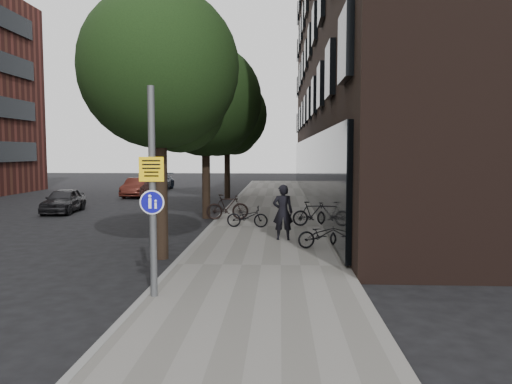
# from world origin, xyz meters

# --- Properties ---
(ground) EXTENTS (120.00, 120.00, 0.00)m
(ground) POSITION_xyz_m (0.00, 0.00, 0.00)
(ground) COLOR black
(ground) RESTS_ON ground
(sidewalk) EXTENTS (4.50, 60.00, 0.12)m
(sidewalk) POSITION_xyz_m (0.25, 10.00, 0.06)
(sidewalk) COLOR slate
(sidewalk) RESTS_ON ground
(curb_edge) EXTENTS (0.15, 60.00, 0.13)m
(curb_edge) POSITION_xyz_m (-2.00, 10.00, 0.07)
(curb_edge) COLOR slate
(curb_edge) RESTS_ON ground
(building_right_dark_brick) EXTENTS (12.00, 40.00, 18.00)m
(building_right_dark_brick) POSITION_xyz_m (8.50, 22.00, 9.00)
(building_right_dark_brick) COLOR black
(building_right_dark_brick) RESTS_ON ground
(street_tree_near) EXTENTS (4.40, 4.40, 7.50)m
(street_tree_near) POSITION_xyz_m (-2.53, 4.64, 5.11)
(street_tree_near) COLOR black
(street_tree_near) RESTS_ON ground
(street_tree_mid) EXTENTS (5.00, 5.00, 7.80)m
(street_tree_mid) POSITION_xyz_m (-2.53, 13.14, 5.11)
(street_tree_mid) COLOR black
(street_tree_mid) RESTS_ON ground
(street_tree_far) EXTENTS (5.00, 5.00, 7.80)m
(street_tree_far) POSITION_xyz_m (-2.53, 22.14, 5.11)
(street_tree_far) COLOR black
(street_tree_far) RESTS_ON ground
(signpost) EXTENTS (0.48, 0.14, 4.18)m
(signpost) POSITION_xyz_m (-1.80, 0.48, 2.23)
(signpost) COLOR #595B5E
(signpost) RESTS_ON sidewalk
(pedestrian) EXTENTS (0.67, 0.44, 1.83)m
(pedestrian) POSITION_xyz_m (0.82, 7.03, 1.03)
(pedestrian) COLOR black
(pedestrian) RESTS_ON sidewalk
(parked_bike_facade_near) EXTENTS (1.63, 0.96, 0.81)m
(parked_bike_facade_near) POSITION_xyz_m (2.00, 5.73, 0.52)
(parked_bike_facade_near) COLOR black
(parked_bike_facade_near) RESTS_ON sidewalk
(parked_bike_facade_far) EXTENTS (1.64, 0.71, 0.96)m
(parked_bike_facade_far) POSITION_xyz_m (2.00, 10.18, 0.60)
(parked_bike_facade_far) COLOR black
(parked_bike_facade_far) RESTS_ON sidewalk
(parked_bike_curb_near) EXTENTS (1.60, 0.63, 0.83)m
(parked_bike_curb_near) POSITION_xyz_m (-0.52, 9.68, 0.53)
(parked_bike_curb_near) COLOR black
(parked_bike_curb_near) RESTS_ON sidewalk
(parked_bike_curb_far) EXTENTS (1.86, 0.77, 1.08)m
(parked_bike_curb_far) POSITION_xyz_m (-1.52, 11.78, 0.66)
(parked_bike_curb_far) COLOR black
(parked_bike_curb_far) RESTS_ON sidewalk
(parked_car_near) EXTENTS (1.74, 3.66, 1.21)m
(parked_car_near) POSITION_xyz_m (-9.97, 14.77, 0.60)
(parked_car_near) COLOR black
(parked_car_near) RESTS_ON ground
(parked_car_mid) EXTENTS (1.36, 3.83, 1.26)m
(parked_car_mid) POSITION_xyz_m (-8.79, 23.48, 0.63)
(parked_car_mid) COLOR #4D1D16
(parked_car_mid) RESTS_ON ground
(parked_car_far) EXTENTS (2.00, 4.59, 1.31)m
(parked_car_far) POSITION_xyz_m (-8.81, 29.58, 0.66)
(parked_car_far) COLOR black
(parked_car_far) RESTS_ON ground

